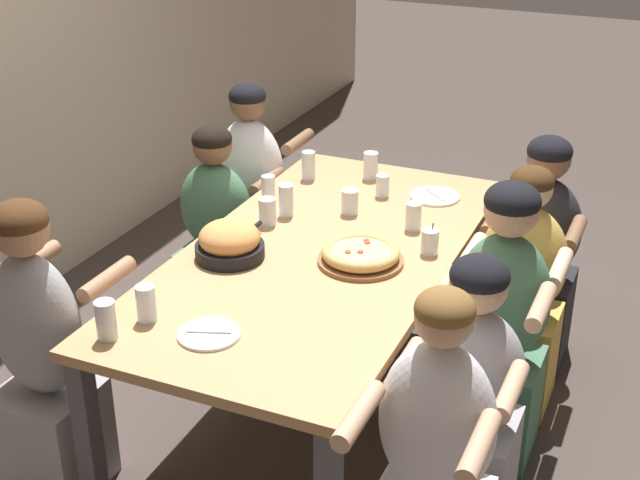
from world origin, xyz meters
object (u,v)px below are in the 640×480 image
object	(u,v)px
empty_plate_b	(435,196)
drinking_glass_h	(371,166)
drinking_glass_e	(350,202)
diner_near_left	(433,473)
pizza_board_main	(361,255)
drinking_glass_f	(286,200)
skillet_bowl	(230,242)
diner_far_right	(252,204)
drinking_glass_b	(146,306)
cocktail_glass_blue	(430,243)
drinking_glass_g	(413,218)
drinking_glass_j	(267,213)
diner_far_left	(42,363)
empty_plate_a	(209,334)
drinking_glass_i	(308,165)
diner_far_midright	(218,240)
drinking_glass_c	(383,186)
diner_near_midright	(519,300)
diner_near_midleft	(468,407)
diner_near_center	(499,334)
drinking_glass_d	(106,323)
diner_near_right	(537,262)

from	to	relation	value
empty_plate_b	drinking_glass_h	world-z (taller)	drinking_glass_h
drinking_glass_e	diner_near_left	distance (m)	1.45
pizza_board_main	drinking_glass_f	distance (m)	0.55
skillet_bowl	drinking_glass_f	bearing A→B (deg)	-3.36
diner_far_right	drinking_glass_b	bearing A→B (deg)	-75.19
cocktail_glass_blue	drinking_glass_g	xyz separation A→B (m)	(0.19, 0.13, 0.01)
drinking_glass_j	diner_far_left	xyz separation A→B (m)	(-0.98, 0.42, -0.27)
diner_near_left	empty_plate_a	bearing A→B (deg)	-5.29
drinking_glass_i	pizza_board_main	bearing A→B (deg)	-142.84
diner_near_left	empty_plate_b	bearing A→B (deg)	-72.65
empty_plate_b	diner_far_right	distance (m)	1.02
skillet_bowl	drinking_glass_f	size ratio (longest dim) A/B	2.81
diner_far_midright	drinking_glass_j	bearing A→B (deg)	-34.54
drinking_glass_c	drinking_glass_h	distance (m)	0.22
empty_plate_b	diner_near_midright	distance (m)	0.62
diner_near_midleft	diner_near_left	bearing A→B (deg)	90.00
cocktail_glass_blue	diner_near_center	xyz separation A→B (m)	(-0.12, -0.33, -0.27)
drinking_glass_d	drinking_glass_f	size ratio (longest dim) A/B	0.99
drinking_glass_d	empty_plate_a	bearing A→B (deg)	-63.27
drinking_glass_e	diner_far_midright	distance (m)	0.78
skillet_bowl	empty_plate_a	distance (m)	0.59
drinking_glass_f	diner_far_midright	size ratio (longest dim) A/B	0.13
drinking_glass_c	drinking_glass_d	bearing A→B (deg)	164.68
skillet_bowl	diner_far_right	bearing A→B (deg)	23.60
diner_near_right	diner_near_midright	distance (m)	0.36
drinking_glass_g	diner_near_midright	bearing A→B (deg)	-81.01
diner_far_left	diner_near_midleft	bearing A→B (deg)	16.67
drinking_glass_f	drinking_glass_j	size ratio (longest dim) A/B	1.20
empty_plate_a	diner_near_left	bearing A→B (deg)	-95.29
drinking_glass_j	drinking_glass_i	bearing A→B (deg)	5.95
drinking_glass_g	diner_near_center	bearing A→B (deg)	-123.72
pizza_board_main	diner_near_midright	world-z (taller)	diner_near_midright
diner_near_midleft	skillet_bowl	bearing A→B (deg)	-11.30
empty_plate_b	diner_far_right	xyz separation A→B (m)	(0.08, 0.99, -0.24)
drinking_glass_d	drinking_glass_e	bearing A→B (deg)	-15.40
drinking_glass_c	drinking_glass_h	world-z (taller)	drinking_glass_h
diner_near_center	drinking_glass_i	bearing A→B (deg)	-30.79
drinking_glass_b	drinking_glass_d	bearing A→B (deg)	160.82
drinking_glass_g	diner_near_midleft	bearing A→B (deg)	-148.31
drinking_glass_g	diner_far_right	distance (m)	1.13
drinking_glass_c	skillet_bowl	bearing A→B (deg)	157.86
drinking_glass_b	drinking_glass_j	distance (m)	0.87
empty_plate_b	diner_far_midright	xyz separation A→B (m)	(-0.27, 0.99, -0.29)
drinking_glass_e	drinking_glass_j	world-z (taller)	drinking_glass_j
diner_far_left	empty_plate_a	bearing A→B (deg)	9.00
drinking_glass_b	diner_near_left	size ratio (longest dim) A/B	0.11
drinking_glass_d	diner_far_midright	world-z (taller)	diner_far_midright
drinking_glass_i	diner_near_midright	xyz separation A→B (m)	(-0.27, -1.09, -0.34)
drinking_glass_c	diner_far_left	world-z (taller)	diner_far_left
drinking_glass_f	diner_near_midleft	xyz separation A→B (m)	(-0.66, -1.01, -0.35)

